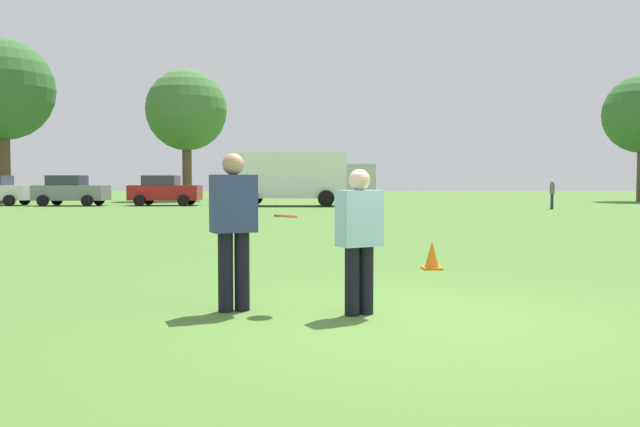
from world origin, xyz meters
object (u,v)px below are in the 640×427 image
object	(u,v)px
parked_car_mid_right	(164,190)
player_defender	(359,234)
frisbee	(286,216)
player_thrower	(234,222)
parked_car_center	(70,190)
box_truck	(300,177)
bystander_sideline_watcher	(552,192)
traffic_cone	(432,255)

from	to	relation	value
parked_car_mid_right	player_defender	bearing A→B (deg)	-75.53
frisbee	player_thrower	bearing A→B (deg)	-179.41
frisbee	parked_car_center	bearing A→B (deg)	112.19
player_defender	parked_car_mid_right	size ratio (longest dim) A/B	0.37
parked_car_mid_right	box_truck	bearing A→B (deg)	-6.53
parked_car_mid_right	bystander_sideline_watcher	size ratio (longest dim) A/B	2.76
parked_car_center	bystander_sideline_watcher	world-z (taller)	parked_car_center
player_thrower	traffic_cone	distance (m)	4.63
parked_car_center	bystander_sideline_watcher	size ratio (longest dim) A/B	2.76
frisbee	parked_car_mid_right	world-z (taller)	parked_car_mid_right
parked_car_center	player_defender	bearing A→B (deg)	-66.76
player_defender	parked_car_mid_right	xyz separation A→B (m)	(-8.48, 32.86, 0.02)
box_truck	bystander_sideline_watcher	world-z (taller)	box_truck
player_thrower	parked_car_center	xyz separation A→B (m)	(-12.63, 32.40, -0.09)
parked_car_center	parked_car_mid_right	size ratio (longest dim) A/B	1.00
player_thrower	box_truck	xyz separation A→B (m)	(1.12, 31.67, 0.74)
traffic_cone	player_defender	bearing A→B (deg)	-113.54
parked_car_center	parked_car_mid_right	xyz separation A→B (m)	(5.55, 0.20, 0.00)
frisbee	bystander_sideline_watcher	distance (m)	30.06
player_thrower	frisbee	size ratio (longest dim) A/B	6.58
traffic_cone	bystander_sideline_watcher	distance (m)	25.92
traffic_cone	bystander_sideline_watcher	size ratio (longest dim) A/B	0.31
parked_car_mid_right	parked_car_center	bearing A→B (deg)	-177.89
box_truck	parked_car_mid_right	bearing A→B (deg)	173.47
parked_car_mid_right	box_truck	world-z (taller)	box_truck
parked_car_mid_right	player_thrower	bearing A→B (deg)	-77.75
frisbee	traffic_cone	distance (m)	4.28
player_thrower	traffic_cone	size ratio (longest dim) A/B	3.73
player_defender	frisbee	bearing A→B (deg)	162.02
frisbee	parked_car_mid_right	distance (m)	33.49
player_defender	parked_car_center	bearing A→B (deg)	113.24
player_defender	bystander_sideline_watcher	size ratio (longest dim) A/B	1.03
player_thrower	player_defender	world-z (taller)	player_thrower
box_truck	bystander_sideline_watcher	xyz separation A→B (m)	(13.32, -4.98, -0.87)
parked_car_mid_right	traffic_cone	bearing A→B (deg)	-70.93
frisbee	traffic_cone	xyz separation A→B (m)	(2.42, 3.43, -0.85)
parked_car_center	box_truck	size ratio (longest dim) A/B	0.50
player_thrower	traffic_cone	world-z (taller)	player_thrower
player_thrower	bystander_sideline_watcher	world-z (taller)	player_thrower
player_thrower	parked_car_mid_right	bearing A→B (deg)	102.25
player_thrower	bystander_sideline_watcher	distance (m)	30.34
player_thrower	player_defender	xyz separation A→B (m)	(1.40, -0.26, -0.11)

